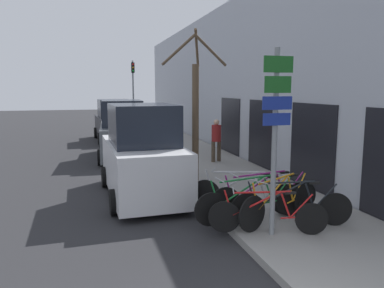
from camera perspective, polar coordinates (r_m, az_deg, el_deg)
name	(u,v)px	position (r m, az deg, el deg)	size (l,w,h in m)	color
ground_plane	(133,165)	(14.43, -8.93, -3.16)	(80.00, 80.00, 0.00)	#28282B
sidewalk_curb	(181,149)	(17.60, -1.61, -0.73)	(3.20, 32.00, 0.15)	gray
building_facade	(218,81)	(17.80, 3.96, 9.53)	(0.23, 32.00, 6.50)	#B2B7C1
signpost	(275,131)	(6.94, 12.56, 2.00)	(0.58, 0.12, 3.44)	gray
bicycle_0	(268,215)	(7.31, 11.45, -10.54)	(2.13, 0.82, 0.85)	black
bicycle_1	(291,206)	(7.83, 14.92, -9.16)	(2.33, 0.77, 0.93)	black
bicycle_2	(280,203)	(7.94, 13.26, -8.71)	(2.21, 0.98, 0.98)	black
bicycle_3	(252,202)	(7.92, 9.16, -8.68)	(2.54, 0.44, 0.95)	black
bicycle_4	(265,197)	(8.28, 11.04, -7.92)	(2.56, 0.44, 0.97)	black
bicycle_5	(245,194)	(8.46, 8.01, -7.59)	(2.16, 1.20, 0.94)	black
parked_car_0	(142,156)	(9.97, -7.58, -1.87)	(2.06, 4.23, 2.48)	silver
parked_car_1	(122,133)	(15.73, -10.58, 1.72)	(2.16, 4.52, 2.41)	#51565B
parked_car_2	(115,122)	(21.30, -11.72, 3.27)	(2.21, 4.45, 2.29)	black
pedestrian_near	(216,137)	(14.04, 3.72, 1.03)	(0.41, 0.35, 1.59)	#4C3D2D
street_tree	(195,113)	(10.66, 0.53, 4.70)	(1.91, 1.05, 4.38)	brown
traffic_light	(133,86)	(24.55, -8.96, 8.69)	(0.20, 0.30, 4.50)	gray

